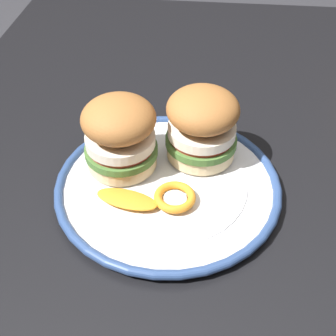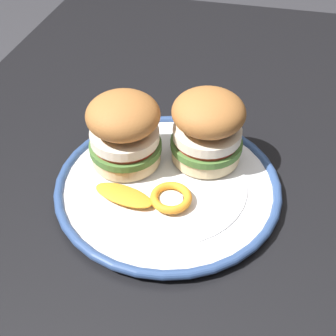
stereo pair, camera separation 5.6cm
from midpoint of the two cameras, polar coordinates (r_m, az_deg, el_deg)
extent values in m
cube|color=black|center=(0.56, 6.17, -10.27)|extent=(1.43, 0.88, 0.03)
cube|color=black|center=(1.34, -6.84, 4.97)|extent=(0.06, 0.06, 0.70)
cylinder|color=white|center=(0.60, 2.67, -2.54)|extent=(0.27, 0.27, 0.01)
torus|color=navy|center=(0.59, 2.69, -2.12)|extent=(0.30, 0.30, 0.01)
cylinder|color=white|center=(0.59, 2.69, -2.05)|extent=(0.21, 0.21, 0.00)
cylinder|color=beige|center=(0.61, -2.74, 1.67)|extent=(0.09, 0.09, 0.02)
cylinder|color=#477033|center=(0.61, -2.78, 2.68)|extent=(0.10, 0.10, 0.01)
cylinder|color=#BC3828|center=(0.60, -2.81, 3.27)|extent=(0.09, 0.09, 0.01)
cylinder|color=silver|center=(0.59, -2.84, 4.02)|extent=(0.09, 0.09, 0.01)
ellipsoid|color=#A36633|center=(0.57, -2.95, 6.61)|extent=(0.12, 0.12, 0.05)
cylinder|color=beige|center=(0.62, 7.35, 2.03)|extent=(0.09, 0.09, 0.02)
cylinder|color=#477033|center=(0.62, 7.46, 3.02)|extent=(0.10, 0.10, 0.01)
cylinder|color=#BC3828|center=(0.61, 7.53, 3.61)|extent=(0.09, 0.09, 0.01)
cylinder|color=silver|center=(0.60, 7.61, 4.35)|extent=(0.09, 0.09, 0.01)
ellipsoid|color=#A36633|center=(0.58, 7.90, 6.90)|extent=(0.11, 0.11, 0.05)
torus|color=orange|center=(0.56, 3.24, -3.87)|extent=(0.06, 0.06, 0.01)
cylinder|color=#F4E5C6|center=(0.56, 3.23, -4.13)|extent=(0.03, 0.03, 0.00)
ellipsoid|color=orange|center=(0.56, -2.83, -3.56)|extent=(0.05, 0.08, 0.01)
camera|label=1|loc=(0.03, -87.22, 2.52)|focal=48.27mm
camera|label=2|loc=(0.03, 92.78, -2.52)|focal=48.27mm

